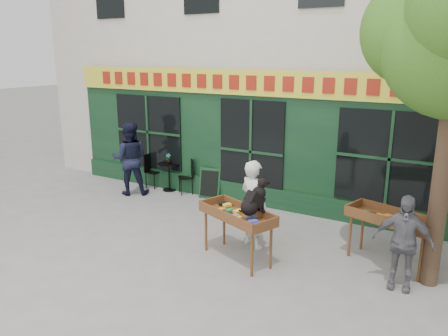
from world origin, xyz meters
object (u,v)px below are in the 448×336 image
at_px(dog, 254,196).
at_px(bistro_table, 169,171).
at_px(book_cart_center, 237,217).
at_px(man_right, 403,242).
at_px(woman, 253,204).
at_px(man_left, 130,158).
at_px(book_cart_right, 391,221).

bearing_deg(dog, bistro_table, 166.16).
bearing_deg(book_cart_center, man_right, 30.35).
bearing_deg(woman, man_left, 4.13).
height_order(book_cart_right, man_right, man_right).
bearing_deg(book_cart_center, dog, 13.16).
distance_m(book_cart_center, bistro_table, 4.53).
height_order(woman, bistro_table, woman).
bearing_deg(bistro_table, book_cart_center, -37.17).
xyz_separation_m(woman, book_cart_right, (2.43, 0.54, -0.04)).
relative_size(dog, man_right, 0.38).
bearing_deg(bistro_table, dog, -35.13).
bearing_deg(man_right, bistro_table, 156.69).
distance_m(book_cart_center, dog, 0.59).
relative_size(woman, man_left, 0.89).
height_order(dog, woman, woman).
height_order(dog, bistro_table, dog).
relative_size(book_cart_center, man_left, 0.83).
distance_m(woman, man_left, 4.50).
distance_m(book_cart_right, bistro_table, 6.23).
relative_size(book_cart_center, woman, 0.94).
bearing_deg(book_cart_center, woman, 111.29).
bearing_deg(woman, man_right, -163.20).
distance_m(book_cart_right, man_right, 0.81).
height_order(book_cart_center, book_cart_right, same).
xyz_separation_m(book_cart_center, man_right, (2.73, 0.44, -0.04)).
distance_m(dog, man_right, 2.48).
bearing_deg(dog, man_right, 32.81).
height_order(book_cart_center, bistro_table, book_cart_center).
bearing_deg(book_cart_center, bistro_table, 164.12).
height_order(book_cart_right, man_left, man_left).
bearing_deg(bistro_table, man_left, -132.96).
distance_m(woman, man_right, 2.74).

